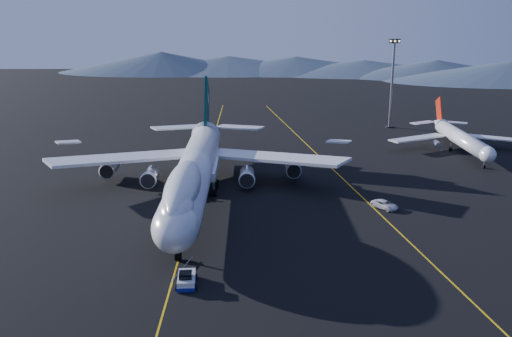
{
  "coord_description": "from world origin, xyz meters",
  "views": [
    {
      "loc": [
        10.18,
        -100.37,
        33.78
      ],
      "look_at": [
        11.2,
        0.08,
        6.0
      ],
      "focal_mm": 40.0,
      "sensor_mm": 36.0,
      "label": 1
    }
  ],
  "objects_px": {
    "service_van": "(385,205)",
    "floodlight_mast": "(392,83)",
    "boeing_747": "(195,170)",
    "second_jet": "(460,138)",
    "pushback_tug": "(187,280)"
  },
  "relations": [
    {
      "from": "service_van",
      "to": "floodlight_mast",
      "type": "xyz_separation_m",
      "value": [
        18.09,
        73.05,
        12.5
      ]
    },
    {
      "from": "boeing_747",
      "to": "floodlight_mast",
      "type": "bearing_deg",
      "value": 52.53
    },
    {
      "from": "boeing_747",
      "to": "service_van",
      "type": "bearing_deg",
      "value": -8.53
    },
    {
      "from": "boeing_747",
      "to": "service_van",
      "type": "xyz_separation_m",
      "value": [
        34.0,
        -5.1,
        -5.11
      ]
    },
    {
      "from": "boeing_747",
      "to": "second_jet",
      "type": "height_order",
      "value": "boeing_747"
    },
    {
      "from": "pushback_tug",
      "to": "floodlight_mast",
      "type": "bearing_deg",
      "value": 60.34
    },
    {
      "from": "second_jet",
      "to": "floodlight_mast",
      "type": "distance_m",
      "value": 33.67
    },
    {
      "from": "floodlight_mast",
      "to": "boeing_747",
      "type": "bearing_deg",
      "value": -127.47
    },
    {
      "from": "boeing_747",
      "to": "service_van",
      "type": "relative_size",
      "value": 14.28
    },
    {
      "from": "pushback_tug",
      "to": "floodlight_mast",
      "type": "relative_size",
      "value": 0.18
    },
    {
      "from": "service_van",
      "to": "boeing_747",
      "type": "bearing_deg",
      "value": 133.47
    },
    {
      "from": "pushback_tug",
      "to": "second_jet",
      "type": "height_order",
      "value": "second_jet"
    },
    {
      "from": "boeing_747",
      "to": "pushback_tug",
      "type": "distance_m",
      "value": 34.47
    },
    {
      "from": "boeing_747",
      "to": "floodlight_mast",
      "type": "distance_m",
      "value": 85.94
    },
    {
      "from": "floodlight_mast",
      "to": "pushback_tug",
      "type": "bearing_deg",
      "value": -116.17
    }
  ]
}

